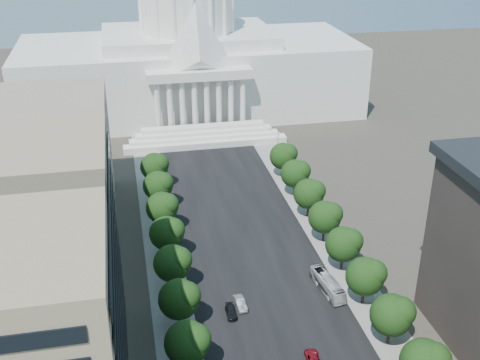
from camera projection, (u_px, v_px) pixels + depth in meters
road_asphalt at (242, 235)px, 141.75m from camera, size 30.00×260.00×0.01m
sidewalk_left at (161, 244)px, 138.31m from camera, size 8.00×260.00×0.02m
sidewalk_right at (319, 227)px, 145.19m from camera, size 8.00×260.00×0.02m
capitol at (189, 55)px, 217.03m from camera, size 120.00×56.00×73.00m
office_block_left_far at (25, 178)px, 135.44m from camera, size 38.00×52.00×30.00m
tree_l_d at (189, 342)px, 98.47m from camera, size 7.79×7.60×9.97m
tree_l_e at (181, 298)px, 109.08m from camera, size 7.79×7.60×9.97m
tree_l_f at (174, 262)px, 119.69m from camera, size 7.79×7.60×9.97m
tree_l_g at (168, 232)px, 130.30m from camera, size 7.79×7.60×9.97m
tree_l_h at (163, 207)px, 140.91m from camera, size 7.79×7.60×9.97m
tree_l_i at (159, 185)px, 151.52m from camera, size 7.79×7.60×9.97m
tree_l_j at (156, 166)px, 162.13m from camera, size 7.79×7.60×9.97m
tree_r_d at (394, 314)px, 104.98m from camera, size 7.79×7.60×9.97m
tree_r_e at (367, 275)px, 115.59m from camera, size 7.79×7.60×9.97m
tree_r_f at (345, 243)px, 126.20m from camera, size 7.79×7.60×9.97m
tree_r_g at (326, 216)px, 136.81m from camera, size 7.79×7.60×9.97m
tree_r_h at (310, 193)px, 147.42m from camera, size 7.79×7.60×9.97m
tree_r_i at (296, 173)px, 158.03m from camera, size 7.79×7.60×9.97m
tree_r_j at (284, 155)px, 168.64m from camera, size 7.79×7.60×9.97m
streetlight_c at (374, 277)px, 116.32m from camera, size 2.61×0.44×9.00m
streetlight_d at (331, 216)px, 138.42m from camera, size 2.61×0.44×9.00m
streetlight_e at (300, 171)px, 160.53m from camera, size 2.61×0.44×9.00m
streetlight_f at (276, 138)px, 182.63m from camera, size 2.61×0.44×9.00m
car_silver at (240, 303)px, 116.89m from camera, size 2.05×5.12×1.65m
car_red at (313, 358)px, 103.25m from camera, size 2.95×5.35×1.42m
car_dark_b at (231, 312)px, 114.65m from camera, size 1.98×4.70×1.36m
city_bus at (327, 284)px, 121.24m from camera, size 4.17×11.70×3.19m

